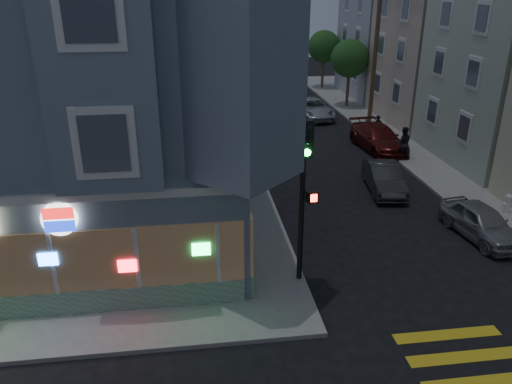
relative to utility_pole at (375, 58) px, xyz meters
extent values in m
cube|color=slate|center=(-18.00, -13.00, 0.85)|extent=(14.00, 14.00, 11.00)
cube|color=silver|center=(-18.00, -13.00, -0.80)|extent=(14.30, 14.30, 0.25)
cube|color=#196B33|center=(-18.00, -20.05, -4.25)|extent=(13.60, 0.12, 0.80)
cube|color=#382B1E|center=(-18.00, -20.05, -2.85)|extent=(13.60, 0.10, 2.00)
cylinder|color=white|center=(-16.40, -20.13, -1.40)|extent=(1.00, 0.12, 1.00)
cube|color=#BEA793|center=(7.50, 1.00, -0.15)|extent=(12.00, 8.60, 9.00)
cube|color=#9B97A6|center=(7.50, 10.00, 0.60)|extent=(12.00, 8.60, 10.50)
cylinder|color=#4C3826|center=(0.00, 0.00, -0.15)|extent=(0.30, 0.30, 9.00)
cylinder|color=#4C3826|center=(0.20, 6.00, -3.05)|extent=(0.24, 0.24, 3.20)
sphere|color=#1D491A|center=(0.20, 6.00, -0.85)|extent=(3.00, 3.00, 3.00)
cylinder|color=#4C3826|center=(0.20, 14.00, -3.05)|extent=(0.24, 0.24, 3.20)
sphere|color=#1D491A|center=(0.20, 14.00, -0.85)|extent=(3.00, 3.00, 3.00)
imported|color=black|center=(-0.70, -7.47, -3.70)|extent=(1.06, 0.91, 1.89)
imported|color=black|center=(-0.70, -3.45, -3.87)|extent=(0.98, 0.64, 1.55)
imported|color=#93959A|center=(-1.30, -16.79, -4.12)|extent=(2.07, 4.16, 1.36)
imported|color=#333437|center=(-3.37, -11.59, -4.12)|extent=(1.98, 4.28, 1.36)
imported|color=#5D1815|center=(-1.30, -5.23, -4.05)|extent=(2.59, 5.34, 1.50)
imported|color=#AEB5BA|center=(-3.40, 3.08, -4.09)|extent=(2.73, 5.28, 1.42)
cylinder|color=black|center=(-9.20, -19.00, -1.82)|extent=(0.18, 0.18, 5.65)
cube|color=black|center=(-9.20, -19.25, 0.38)|extent=(0.42, 0.39, 1.19)
sphere|color=black|center=(-9.20, -19.43, 0.76)|extent=(0.23, 0.23, 0.23)
sphere|color=black|center=(-9.20, -19.43, 0.38)|extent=(0.23, 0.23, 0.23)
sphere|color=#19F23F|center=(-9.20, -19.43, 0.01)|extent=(0.23, 0.23, 0.23)
cube|color=black|center=(-8.92, -19.20, -1.54)|extent=(0.40, 0.30, 0.36)
cube|color=#FF2614|center=(-8.92, -19.33, -1.54)|extent=(0.25, 0.02, 0.25)
cylinder|color=white|center=(1.00, -14.99, -4.32)|extent=(0.26, 0.26, 0.65)
sphere|color=white|center=(1.00, -14.99, -3.94)|extent=(0.28, 0.28, 0.28)
cylinder|color=white|center=(1.00, -14.99, -4.26)|extent=(0.49, 0.13, 0.13)
camera|label=1|loc=(-12.61, -33.32, 4.71)|focal=35.00mm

